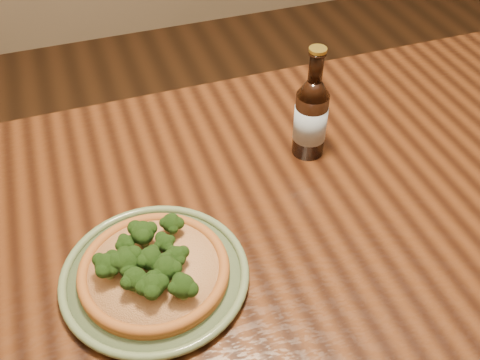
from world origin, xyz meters
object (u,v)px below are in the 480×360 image
object	(u,v)px
table	(367,224)
plate	(155,276)
beer_bottle	(311,117)
pizza	(153,268)

from	to	relation	value
table	plate	world-z (taller)	plate
table	plate	distance (m)	0.45
plate	beer_bottle	size ratio (longest dim) A/B	1.29
pizza	beer_bottle	world-z (taller)	beer_bottle
table	beer_bottle	xyz separation A→B (m)	(-0.07, 0.15, 0.18)
plate	pizza	distance (m)	0.02
table	plate	xyz separation A→B (m)	(-0.44, -0.07, 0.10)
plate	beer_bottle	bearing A→B (deg)	30.50
table	plate	bearing A→B (deg)	-171.25
table	pizza	xyz separation A→B (m)	(-0.44, -0.07, 0.12)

